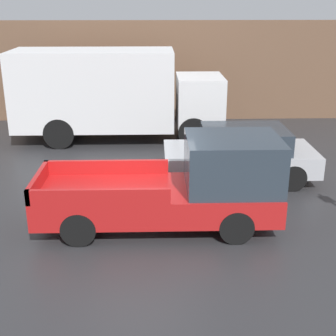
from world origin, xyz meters
TOP-DOWN VIEW (x-y plane):
  - ground_plane at (0.00, 0.00)m, footprint 60.00×60.00m
  - building_wall at (0.00, 10.27)m, footprint 28.00×0.15m
  - pickup_truck at (0.93, 0.13)m, footprint 5.40×1.93m
  - car at (2.76, 3.02)m, footprint 4.28×2.00m
  - delivery_truck at (-1.26, 7.21)m, footprint 7.48×2.37m

SIDE VIEW (x-z plane):
  - ground_plane at x=0.00m, z-range 0.00..0.00m
  - car at x=2.76m, z-range 0.02..1.55m
  - pickup_truck at x=0.93m, z-range -0.08..2.02m
  - delivery_truck at x=-1.26m, z-range 0.14..3.40m
  - building_wall at x=0.00m, z-range 0.00..4.12m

